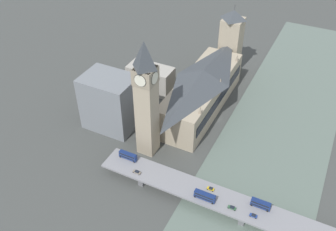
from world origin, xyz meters
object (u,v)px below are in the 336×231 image
victoria_tower (231,42)px  car_northbound_tail (232,208)px  double_decker_bus_mid (205,196)px  car_southbound_mid (211,189)px  double_decker_bus_rear (128,156)px  car_southbound_tail (137,172)px  car_northbound_mid (253,216)px  double_decker_bus_lead (261,204)px  clock_tower (146,97)px  road_bridge (246,210)px  parliament_hall (202,89)px

victoria_tower → car_northbound_tail: bearing=110.1°
double_decker_bus_mid → car_northbound_tail: (-14.78, -0.70, -1.89)m
victoria_tower → car_southbound_mid: 136.27m
victoria_tower → double_decker_bus_mid: (-35.21, 137.59, -16.82)m
car_northbound_tail → victoria_tower: bearing=-69.9°
double_decker_bus_rear → car_southbound_mid: double_decker_bus_rear is taller
car_southbound_mid → car_southbound_tail: 42.08m
victoria_tower → car_southbound_tail: bearing=87.6°
car_northbound_mid → car_southbound_mid: (25.48, -6.56, 0.02)m
car_northbound_mid → car_southbound_tail: 66.93m
double_decker_bus_lead → car_southbound_mid: bearing=1.0°
double_decker_bus_rear → car_northbound_mid: double_decker_bus_rear is taller
clock_tower → road_bridge: (-68.92, 21.40, -34.94)m
clock_tower → double_decker_bus_mid: (-47.74, 25.50, -31.24)m
road_bridge → double_decker_bus_mid: (21.18, 4.10, 3.70)m
parliament_hall → double_decker_bus_rear: 74.83m
double_decker_bus_lead → car_northbound_mid: (1.41, 7.05, -1.90)m
clock_tower → double_decker_bus_rear: bearing=79.2°
clock_tower → victoria_tower: size_ratio=1.35×
parliament_hall → double_decker_bus_mid: size_ratio=7.82×
double_decker_bus_lead → car_southbound_tail: double_decker_bus_lead is taller
double_decker_bus_mid → double_decker_bus_rear: (51.17, -7.53, -0.03)m
double_decker_bus_rear → parliament_hall: bearing=-102.4°
double_decker_bus_rear → car_northbound_tail: size_ratio=2.60×
victoria_tower → car_southbound_mid: victoria_tower is taller
double_decker_bus_rear → victoria_tower: bearing=-97.0°
car_northbound_tail → double_decker_bus_lead: bearing=-150.2°
parliament_hall → double_decker_bus_mid: 87.93m
parliament_hall → double_decker_bus_rear: parliament_hall is taller
road_bridge → car_northbound_tail: (6.41, 3.40, 1.81)m
road_bridge → car_northbound_tail: 7.48m
car_northbound_tail → clock_tower: bearing=-21.6°
road_bridge → parliament_hall: bearing=-53.5°
parliament_hall → double_decker_bus_mid: (-35.16, 80.32, -6.66)m
parliament_hall → victoria_tower: victoria_tower is taller
clock_tower → car_southbound_mid: size_ratio=19.44×
victoria_tower → car_northbound_mid: victoria_tower is taller
car_southbound_tail → double_decker_bus_lead: bearing=-173.5°
car_southbound_mid → car_southbound_tail: size_ratio=0.82×
double_decker_bus_lead → car_southbound_tail: 68.81m
double_decker_bus_mid → car_southbound_mid: bearing=-93.6°
victoria_tower → road_bridge: size_ratio=0.33×
double_decker_bus_mid → car_southbound_tail: size_ratio=2.48×
road_bridge → double_decker_bus_mid: bearing=11.0°
parliament_hall → double_decker_bus_rear: size_ratio=8.14×
car_northbound_tail → car_southbound_mid: car_southbound_mid is taller
parliament_hall → double_decker_bus_mid: parliament_hall is taller
parliament_hall → car_southbound_mid: (-35.62, 72.91, -8.54)m
car_southbound_mid → double_decker_bus_rear: bearing=-0.1°
double_decker_bus_rear → double_decker_bus_lead: bearing=-179.7°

